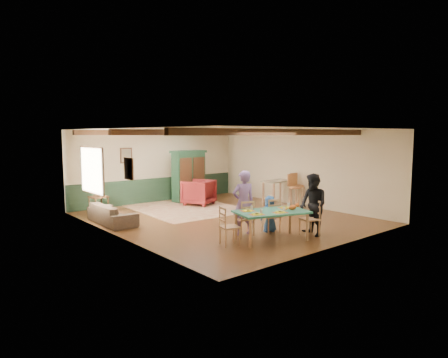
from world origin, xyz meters
TOP-DOWN VIEW (x-y plane):
  - floor at (0.00, 0.00)m, footprint 8.00×8.00m
  - wall_back at (0.00, 4.00)m, footprint 7.00×0.02m
  - wall_left at (-3.50, 0.00)m, footprint 0.02×8.00m
  - wall_right at (3.50, 0.00)m, footprint 0.02×8.00m
  - ceiling at (0.00, 0.00)m, footprint 7.00×8.00m
  - wainscot_back at (0.00, 3.98)m, footprint 6.95×0.03m
  - ceiling_beam_front at (0.00, -2.30)m, footprint 6.95×0.16m
  - ceiling_beam_mid at (0.00, 0.40)m, footprint 6.95×0.16m
  - ceiling_beam_back at (0.00, 3.00)m, footprint 6.95×0.16m
  - window_left at (-3.47, 1.70)m, footprint 0.06×1.60m
  - picture_left_wall at (-3.47, -0.60)m, footprint 0.04×0.42m
  - picture_back_a at (-1.30, 3.97)m, footprint 0.45×0.04m
  - picture_back_b at (-2.40, 3.97)m, footprint 0.38×0.04m
  - dining_table at (-0.81, -2.69)m, footprint 1.92×1.41m
  - dining_chair_far_left at (-0.98, -1.92)m, footprint 0.51×0.52m
  - dining_chair_far_right at (-0.24, -2.14)m, footprint 0.51×0.52m
  - dining_chair_end_left at (-1.86, -2.37)m, footprint 0.52×0.51m
  - dining_chair_end_right at (0.24, -3.00)m, footprint 0.52×0.51m
  - person_man at (-0.95, -1.85)m, footprint 0.69×0.55m
  - person_woman at (0.34, -3.03)m, footprint 0.79×0.91m
  - person_child at (-0.22, -2.07)m, footprint 0.54×0.43m
  - cat at (-0.33, -2.93)m, footprint 0.37×0.23m
  - place_setting_near_left at (-1.38, -2.77)m, footprint 0.45×0.38m
  - place_setting_near_center at (-0.79, -2.94)m, footprint 0.45×0.38m
  - place_setting_far_left at (-1.24, -2.31)m, footprint 0.45×0.38m
  - place_setting_far_right at (-0.24, -2.61)m, footprint 0.45×0.38m
  - area_rug at (-0.01, 2.08)m, footprint 3.42×3.99m
  - armoire at (0.91, 3.29)m, footprint 1.39×0.59m
  - armchair at (0.72, 2.38)m, footprint 1.33×1.35m
  - sofa at (-2.99, 1.51)m, footprint 0.78×1.94m
  - end_table at (-2.84, 2.84)m, footprint 0.55×0.55m
  - table_lamp at (-2.84, 2.84)m, footprint 0.35×0.35m
  - counter_table at (2.84, 0.49)m, footprint 1.12×0.68m
  - bar_stool_left at (2.91, -0.30)m, footprint 0.45×0.49m
  - bar_stool_right at (3.24, -0.13)m, footprint 0.45×0.49m

SIDE VIEW (x-z plane):
  - floor at x=0.00m, z-range 0.00..0.00m
  - area_rug at x=-0.01m, z-range 0.00..0.01m
  - sofa at x=-2.99m, z-range 0.00..0.56m
  - end_table at x=-2.84m, z-range 0.00..0.62m
  - dining_table at x=-0.81m, z-range 0.00..0.72m
  - wainscot_back at x=0.00m, z-range 0.00..0.90m
  - dining_chair_far_left at x=-0.98m, z-range 0.00..0.91m
  - dining_chair_far_right at x=-0.24m, z-range 0.00..0.91m
  - dining_chair_end_left at x=-1.86m, z-range 0.00..0.91m
  - dining_chair_end_right at x=0.24m, z-range 0.00..0.91m
  - counter_table at x=2.84m, z-range 0.00..0.91m
  - armchair at x=0.72m, z-range 0.00..0.92m
  - person_child at x=-0.22m, z-range 0.00..0.96m
  - bar_stool_left at x=2.91m, z-range 0.00..1.18m
  - bar_stool_right at x=3.24m, z-range 0.00..1.18m
  - place_setting_near_left at x=-1.38m, z-range 0.72..0.83m
  - place_setting_near_center at x=-0.79m, z-range 0.72..0.83m
  - place_setting_far_left at x=-1.24m, z-range 0.72..0.83m
  - place_setting_far_right at x=-0.24m, z-range 0.72..0.83m
  - person_woman at x=0.34m, z-range 0.00..1.58m
  - cat at x=-0.33m, z-range 0.72..0.89m
  - person_man at x=-0.95m, z-range 0.00..1.65m
  - table_lamp at x=-2.84m, z-range 0.62..1.19m
  - armoire at x=0.91m, z-range 0.00..1.94m
  - wall_back at x=0.00m, z-range 0.00..2.70m
  - wall_left at x=-3.50m, z-range 0.00..2.70m
  - wall_right at x=3.50m, z-range 0.00..2.70m
  - window_left at x=-3.47m, z-range 0.90..2.20m
  - picture_back_b at x=-2.40m, z-range 1.41..1.89m
  - picture_left_wall at x=-3.47m, z-range 1.49..2.01m
  - picture_back_a at x=-1.30m, z-range 1.52..2.08m
  - ceiling_beam_front at x=0.00m, z-range 2.53..2.69m
  - ceiling_beam_mid at x=0.00m, z-range 2.53..2.69m
  - ceiling_beam_back at x=0.00m, z-range 2.53..2.69m
  - ceiling at x=0.00m, z-range 2.69..2.71m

